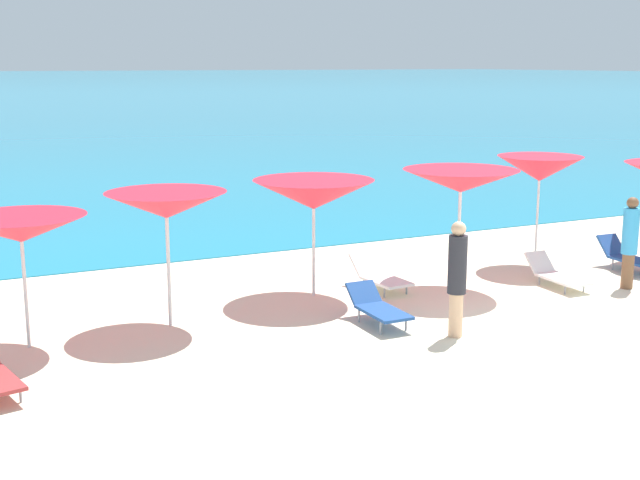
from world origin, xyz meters
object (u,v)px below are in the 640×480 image
umbrella_2 (166,205)px  lounge_chair_3 (630,257)px  beachgoer_0 (630,240)px  beachgoer_1 (457,275)px  lounge_chair_1 (378,307)px  lounge_chair_4 (379,275)px  umbrella_3 (314,195)px  umbrella_4 (461,181)px  umbrella_5 (540,169)px  lounge_chair_6 (556,274)px  umbrella_1 (21,229)px

umbrella_2 → lounge_chair_3: size_ratio=1.37×
beachgoer_0 → beachgoer_1: 4.77m
lounge_chair_1 → lounge_chair_4: bearing=59.8°
umbrella_3 → lounge_chair_3: (6.72, -1.17, -1.60)m
umbrella_4 → lounge_chair_3: bearing=-6.0°
umbrella_2 → beachgoer_1: bearing=-33.1°
lounge_chair_3 → umbrella_3: bearing=172.5°
umbrella_2 → umbrella_3: size_ratio=0.97×
beachgoer_0 → umbrella_2: bearing=-126.1°
lounge_chair_4 → beachgoer_0: 4.82m
umbrella_5 → beachgoer_1: umbrella_5 is taller
umbrella_3 → beachgoer_0: size_ratio=1.29×
umbrella_5 → lounge_chair_3: bearing=-43.3°
lounge_chair_4 → lounge_chair_6: 3.45m
lounge_chair_4 → umbrella_2: bearing=-178.3°
umbrella_2 → beachgoer_1: (3.90, -2.54, -1.01)m
umbrella_4 → beachgoer_1: umbrella_4 is taller
lounge_chair_3 → beachgoer_1: beachgoer_1 is taller
lounge_chair_1 → lounge_chair_3: bearing=8.0°
umbrella_2 → lounge_chair_4: size_ratio=1.52×
umbrella_4 → lounge_chair_1: bearing=-152.8°
umbrella_4 → umbrella_5: umbrella_5 is taller
lounge_chair_3 → lounge_chair_4: 5.50m
lounge_chair_1 → lounge_chair_4: 2.18m
umbrella_1 → lounge_chair_3: umbrella_1 is taller
umbrella_2 → beachgoer_1: size_ratio=1.20×
lounge_chair_1 → beachgoer_1: beachgoer_1 is taller
lounge_chair_6 → beachgoer_1: bearing=-152.4°
umbrella_4 → lounge_chair_6: 2.68m
umbrella_1 → lounge_chair_3: size_ratio=1.26×
umbrella_3 → lounge_chair_4: umbrella_3 is taller
beachgoer_0 → umbrella_1: bearing=-123.3°
umbrella_2 → umbrella_4: 5.62m
umbrella_4 → lounge_chair_6: size_ratio=1.56×
umbrella_5 → beachgoer_0: 2.57m
umbrella_5 → umbrella_1: bearing=-175.2°
umbrella_2 → lounge_chair_6: bearing=-6.3°
umbrella_4 → beachgoer_0: 3.46m
umbrella_5 → lounge_chair_6: (-0.81, -1.57, -1.83)m
lounge_chair_3 → umbrella_1: bearing=-179.7°
umbrella_3 → beachgoer_1: 3.42m
lounge_chair_1 → umbrella_2: bearing=156.0°
umbrella_5 → beachgoer_1: (-4.35, -3.29, -1.07)m
umbrella_1 → lounge_chair_6: 9.85m
umbrella_3 → umbrella_4: (2.70, -0.74, 0.18)m
umbrella_1 → umbrella_4: umbrella_4 is taller
umbrella_5 → lounge_chair_3: umbrella_5 is taller
umbrella_2 → umbrella_3: (2.91, 0.61, -0.11)m
lounge_chair_3 → lounge_chair_6: lounge_chair_3 is taller
beachgoer_0 → beachgoer_1: size_ratio=0.96×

